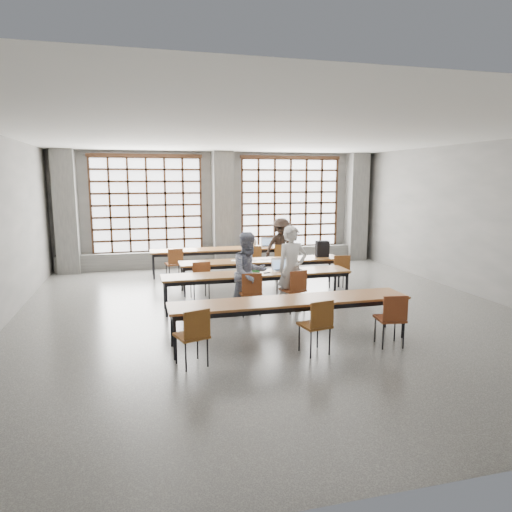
{
  "coord_description": "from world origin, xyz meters",
  "views": [
    {
      "loc": [
        -2.54,
        -8.63,
        2.69
      ],
      "look_at": [
        -0.2,
        0.4,
        1.1
      ],
      "focal_mm": 32.0,
      "sensor_mm": 36.0,
      "label": 1
    }
  ],
  "objects": [
    {
      "name": "column_right",
      "position": [
        4.5,
        5.22,
        1.75
      ],
      "size": [
        0.6,
        0.55,
        3.5
      ],
      "primitive_type": "cube",
      "color": "#50504E",
      "rests_on": "floor"
    },
    {
      "name": "chair_mid_centre",
      "position": [
        0.73,
        1.31,
        0.54
      ],
      "size": [
        0.52,
        0.52,
        0.88
      ],
      "color": "brown",
      "rests_on": "floor"
    },
    {
      "name": "wall_back",
      "position": [
        0.0,
        5.5,
        1.75
      ],
      "size": [
        10.0,
        0.0,
        10.0
      ],
      "primitive_type": "plane",
      "rotation": [
        1.57,
        0.0,
        0.0
      ],
      "color": "#595957",
      "rests_on": "floor"
    },
    {
      "name": "chair_front_left",
      "position": [
        -0.45,
        -0.15,
        0.54
      ],
      "size": [
        0.43,
        0.43,
        0.88
      ],
      "color": "brown",
      "rests_on": "floor"
    },
    {
      "name": "laptop_back",
      "position": [
        1.11,
        4.09,
        0.79
      ],
      "size": [
        0.43,
        0.39,
        0.26
      ],
      "color": "#B7B7BC",
      "rests_on": "desk_row_a"
    },
    {
      "name": "paper_sheet_c",
      "position": [
        0.45,
        1.93,
        0.73
      ],
      "size": [
        0.32,
        0.24,
        0.0
      ],
      "primitive_type": "cube",
      "rotation": [
        0.0,
        0.0,
        0.1
      ],
      "color": "white",
      "rests_on": "desk_row_b"
    },
    {
      "name": "backpack",
      "position": [
        1.95,
        1.98,
        0.93
      ],
      "size": [
        0.34,
        0.23,
        0.4
      ],
      "primitive_type": "cube",
      "rotation": [
        0.0,
        0.0,
        -0.09
      ],
      "color": "black",
      "rests_on": "desk_row_b"
    },
    {
      "name": "wall_right",
      "position": [
        5.0,
        0.0,
        1.75
      ],
      "size": [
        0.0,
        11.0,
        11.0
      ],
      "primitive_type": "plane",
      "rotation": [
        1.57,
        0.0,
        -1.57
      ],
      "color": "#595957",
      "rests_on": "floor"
    },
    {
      "name": "wall_front",
      "position": [
        0.0,
        -5.5,
        1.75
      ],
      "size": [
        10.0,
        0.0,
        10.0
      ],
      "primitive_type": "plane",
      "rotation": [
        -1.57,
        0.0,
        0.0
      ],
      "color": "#595957",
      "rests_on": "floor"
    },
    {
      "name": "paper_sheet_a",
      "position": [
        -0.25,
        1.98,
        0.73
      ],
      "size": [
        0.34,
        0.28,
        0.0
      ],
      "primitive_type": "cube",
      "rotation": [
        0.0,
        0.0,
        -0.28
      ],
      "color": "white",
      "rests_on": "desk_row_b"
    },
    {
      "name": "laptop_front",
      "position": [
        0.4,
        0.59,
        0.79
      ],
      "size": [
        0.37,
        0.32,
        0.26
      ],
      "color": "silver",
      "rests_on": "desk_row_c"
    },
    {
      "name": "chair_back_right",
      "position": [
        1.31,
        3.36,
        0.54
      ],
      "size": [
        0.53,
        0.53,
        0.88
      ],
      "color": "brown",
      "rests_on": "floor"
    },
    {
      "name": "chair_mid_left",
      "position": [
        -1.24,
        1.3,
        0.54
      ],
      "size": [
        0.46,
        0.46,
        0.88
      ],
      "color": "brown",
      "rests_on": "floor"
    },
    {
      "name": "red_pouch",
      "position": [
        -1.86,
        -2.31,
        0.5
      ],
      "size": [
        0.21,
        0.12,
        0.06
      ],
      "primitive_type": "cube",
      "rotation": [
        0.0,
        0.0,
        0.21
      ],
      "color": "maroon",
      "rests_on": "chair_near_left"
    },
    {
      "name": "ceiling",
      "position": [
        0.0,
        0.0,
        3.5
      ],
      "size": [
        11.0,
        11.0,
        0.0
      ],
      "primitive_type": "plane",
      "rotation": [
        3.14,
        0.0,
        0.0
      ],
      "color": "silver",
      "rests_on": "floor"
    },
    {
      "name": "mouse",
      "position": [
        0.8,
        0.46,
        0.75
      ],
      "size": [
        0.11,
        0.09,
        0.04
      ],
      "primitive_type": "ellipsoid",
      "rotation": [
        0.0,
        0.0,
        -0.37
      ],
      "color": "silver",
      "rests_on": "desk_row_c"
    },
    {
      "name": "green_box",
      "position": [
        -0.2,
        0.56,
        0.78
      ],
      "size": [
        0.27,
        0.18,
        0.09
      ],
      "primitive_type": "cube",
      "rotation": [
        0.0,
        0.0,
        -0.41
      ],
      "color": "#2E8E3D",
      "rests_on": "desk_row_c"
    },
    {
      "name": "chair_back_mid",
      "position": [
        0.52,
        3.36,
        0.54
      ],
      "size": [
        0.51,
        0.51,
        0.88
      ],
      "color": "brown",
      "rests_on": "floor"
    },
    {
      "name": "desk_row_b",
      "position": [
        0.35,
        1.93,
        0.66
      ],
      "size": [
        4.0,
        0.7,
        0.73
      ],
      "color": "brown",
      "rests_on": "floor"
    },
    {
      "name": "window_right",
      "position": [
        2.25,
        5.42,
        1.9
      ],
      "size": [
        3.32,
        0.12,
        3.0
      ],
      "color": "white",
      "rests_on": "wall_back"
    },
    {
      "name": "plastic_bag",
      "position": [
        0.64,
        4.04,
        0.87
      ],
      "size": [
        0.27,
        0.22,
        0.29
      ],
      "primitive_type": "ellipsoid",
      "rotation": [
        0.0,
        0.0,
        -0.06
      ],
      "color": "silver",
      "rests_on": "desk_row_a"
    },
    {
      "name": "student_back",
      "position": [
        1.34,
        3.49,
        0.8
      ],
      "size": [
        1.14,
        0.83,
        1.59
      ],
      "primitive_type": "imported",
      "rotation": [
        0.0,
        0.0,
        0.25
      ],
      "color": "black",
      "rests_on": "floor"
    },
    {
      "name": "chair_near_mid",
      "position": [
        0.05,
        -2.38,
        0.54
      ],
      "size": [
        0.49,
        0.49,
        0.88
      ],
      "color": "brown",
      "rests_on": "floor"
    },
    {
      "name": "chair_back_left",
      "position": [
        -1.65,
        3.36,
        0.54
      ],
      "size": [
        0.48,
        0.49,
        0.88
      ],
      "color": "brown",
      "rests_on": "floor"
    },
    {
      "name": "desk_row_d",
      "position": [
        -0.16,
        -1.76,
        0.66
      ],
      "size": [
        4.0,
        0.7,
        0.73
      ],
      "color": "brown",
      "rests_on": "floor"
    },
    {
      "name": "phone",
      "position": [
        0.03,
        0.38,
        0.74
      ],
      "size": [
        0.14,
        0.09,
        0.01
      ],
      "primitive_type": "cube",
      "rotation": [
        0.0,
        0.0,
        0.21
      ],
      "color": "black",
      "rests_on": "desk_row_c"
    },
    {
      "name": "chair_near_left",
      "position": [
        -1.84,
        -2.38,
        0.54
      ],
      "size": [
        0.53,
        0.53,
        0.88
      ],
      "color": "brown",
      "rests_on": "floor"
    },
    {
      "name": "desk_row_a",
      "position": [
        -0.26,
        3.99,
        0.66
      ],
      "size": [
        4.0,
        0.7,
        0.73
      ],
      "color": "brown",
      "rests_on": "floor"
    },
    {
      "name": "column_mid",
      "position": [
        0.0,
        5.22,
        1.75
      ],
      "size": [
        0.6,
        0.55,
        3.5
      ],
      "primitive_type": "cube",
      "color": "#50504E",
      "rests_on": "floor"
    },
    {
      "name": "chair_front_right",
      "position": [
        0.47,
        -0.15,
        0.54
      ],
      "size": [
        0.52,
        0.52,
        0.88
      ],
      "color": "maroon",
      "rests_on": "floor"
    },
    {
      "name": "floor",
      "position": [
        0.0,
        0.0,
        0.0
      ],
      "size": [
        11.0,
        11.0,
        0.0
      ],
      "primitive_type": "plane",
      "color": "#4A4A48",
      "rests_on": "ground"
    },
    {
      "name": "paper_sheet_b",
      "position": [
        0.05,
        1.88,
        0.73
      ],
      "size": [
        0.36,
        0.34,
        0.0
      ],
      "primitive_type": "cube",
      "rotation": [
        0.0,
        0.0,
        -0.6
      ],
      "color": "silver",
      "rests_on": "desk_row_b"
    },
    {
      "name": "sill_ledge",
      "position": [
        0.0,
        5.3,
        0.25
      ],
      "size": [
        9.8,
        0.35,
        0.5
      ],
      "primitive_type": "cube",
      "color": "#50504E",
      "rests_on": "floor"
    },
    {
      "name": "column_left",
      "position": [
        -4.5,
        5.22,
        1.75
      ],
      "size": [
        0.6,
        0.55,
        3.5
      ],
      "primitive_type": "cube",
      "color": "#50504E",
      "rests_on": "floor"
    },
    {
      "name": "student_male",
      "position": [
        0.45,
        -0.02,
        0.87
      ],
      "size": [
        0.68,
        0.48,
        1.75
      ],
      "primitive_type": "imported",
      "rotation": [
        0.0,
        0.0,
        0.11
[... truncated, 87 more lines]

